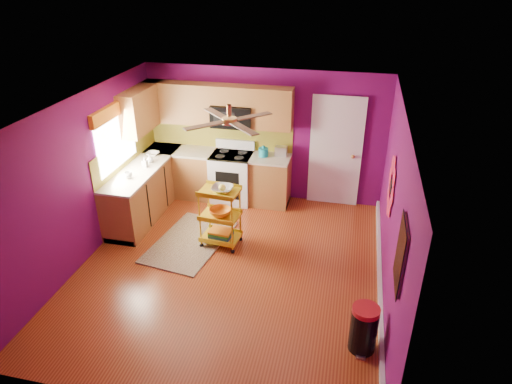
# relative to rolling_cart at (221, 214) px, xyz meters

# --- Properties ---
(ground) EXTENTS (5.00, 5.00, 0.00)m
(ground) POSITION_rel_rolling_cart_xyz_m (0.31, -0.61, -0.57)
(ground) COLOR maroon
(ground) RESTS_ON ground
(room_envelope) EXTENTS (4.54, 5.04, 2.52)m
(room_envelope) POSITION_rel_rolling_cart_xyz_m (0.34, -0.61, 1.06)
(room_envelope) COLOR #620B55
(room_envelope) RESTS_ON ground
(lower_cabinets) EXTENTS (2.81, 2.31, 0.94)m
(lower_cabinets) POSITION_rel_rolling_cart_xyz_m (-1.04, 1.21, -0.13)
(lower_cabinets) COLOR brown
(lower_cabinets) RESTS_ON ground
(electric_range) EXTENTS (0.76, 0.66, 1.13)m
(electric_range) POSITION_rel_rolling_cart_xyz_m (-0.24, 1.56, -0.08)
(electric_range) COLOR white
(electric_range) RESTS_ON ground
(upper_cabinetry) EXTENTS (2.80, 2.30, 1.26)m
(upper_cabinetry) POSITION_rel_rolling_cart_xyz_m (-0.93, 1.56, 1.23)
(upper_cabinetry) COLOR brown
(upper_cabinetry) RESTS_ON ground
(left_window) EXTENTS (0.08, 1.35, 1.08)m
(left_window) POSITION_rel_rolling_cart_xyz_m (-1.91, 0.44, 1.17)
(left_window) COLOR white
(left_window) RESTS_ON ground
(panel_door) EXTENTS (0.95, 0.11, 2.15)m
(panel_door) POSITION_rel_rolling_cart_xyz_m (1.66, 1.86, 0.46)
(panel_door) COLOR white
(panel_door) RESTS_ON ground
(right_wall_art) EXTENTS (0.04, 2.74, 1.04)m
(right_wall_art) POSITION_rel_rolling_cart_xyz_m (2.54, -0.95, 0.88)
(right_wall_art) COLOR black
(right_wall_art) RESTS_ON ground
(ceiling_fan) EXTENTS (1.01, 1.01, 0.26)m
(ceiling_fan) POSITION_rel_rolling_cart_xyz_m (0.31, -0.41, 1.72)
(ceiling_fan) COLOR #BF8C3F
(ceiling_fan) RESTS_ON ground
(shag_rug) EXTENTS (1.25, 1.80, 0.02)m
(shag_rug) POSITION_rel_rolling_cart_xyz_m (-0.53, -0.07, -0.56)
(shag_rug) COLOR black
(shag_rug) RESTS_ON ground
(rolling_cart) EXTENTS (0.65, 0.50, 1.11)m
(rolling_cart) POSITION_rel_rolling_cart_xyz_m (0.00, 0.00, 0.00)
(rolling_cart) COLOR gold
(rolling_cart) RESTS_ON ground
(trash_can) EXTENTS (0.35, 0.37, 0.62)m
(trash_can) POSITION_rel_rolling_cart_xyz_m (2.30, -1.80, -0.26)
(trash_can) COLOR black
(trash_can) RESTS_ON ground
(teal_kettle) EXTENTS (0.18, 0.18, 0.21)m
(teal_kettle) POSITION_rel_rolling_cart_xyz_m (0.36, 1.62, 0.46)
(teal_kettle) COLOR teal
(teal_kettle) RESTS_ON lower_cabinets
(toaster) EXTENTS (0.22, 0.15, 0.18)m
(toaster) POSITION_rel_rolling_cart_xyz_m (0.67, 1.72, 0.46)
(toaster) COLOR beige
(toaster) RESTS_ON lower_cabinets
(soap_bottle_a) EXTENTS (0.08, 0.09, 0.19)m
(soap_bottle_a) POSITION_rel_rolling_cart_xyz_m (-1.57, 0.68, 0.47)
(soap_bottle_a) COLOR #EA3F72
(soap_bottle_a) RESTS_ON lower_cabinets
(soap_bottle_b) EXTENTS (0.12, 0.12, 0.15)m
(soap_bottle_b) POSITION_rel_rolling_cart_xyz_m (-1.57, 0.89, 0.45)
(soap_bottle_b) COLOR white
(soap_bottle_b) RESTS_ON lower_cabinets
(counter_dish) EXTENTS (0.23, 0.23, 0.06)m
(counter_dish) POSITION_rel_rolling_cart_xyz_m (-1.66, 1.21, 0.40)
(counter_dish) COLOR white
(counter_dish) RESTS_ON lower_cabinets
(counter_cup) EXTENTS (0.14, 0.14, 0.11)m
(counter_cup) POSITION_rel_rolling_cart_xyz_m (-1.65, 0.20, 0.43)
(counter_cup) COLOR white
(counter_cup) RESTS_ON lower_cabinets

